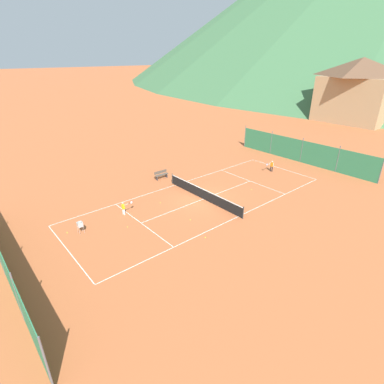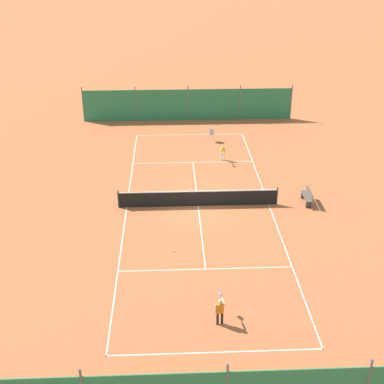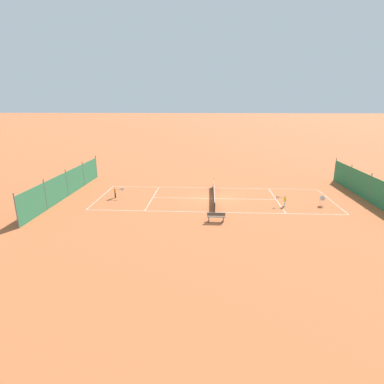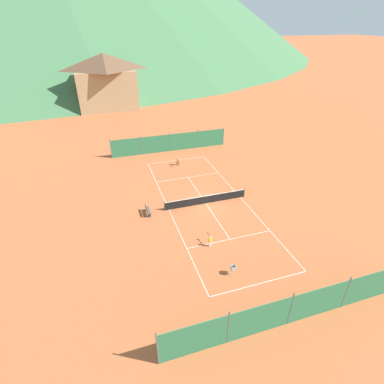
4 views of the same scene
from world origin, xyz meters
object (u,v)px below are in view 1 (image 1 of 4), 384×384
object	(u,v)px
player_near_baseline	(272,165)
courtside_bench	(161,175)
tennis_ball_far_corner	(190,220)
tennis_ball_alley_right	(252,189)
tennis_ball_by_net_right	(127,227)
tennis_ball_service_box	(205,237)
tennis_ball_alley_left	(210,194)
tennis_net	(204,194)
tennis_ball_mid_court	(160,203)
tennis_ball_near_corner	(67,233)
alpine_chalet	(357,89)
ball_hopper	(80,225)
player_far_baseline	(124,207)

from	to	relation	value
player_near_baseline	courtside_bench	size ratio (longest dim) A/B	0.80
player_near_baseline	tennis_ball_far_corner	distance (m)	13.75
tennis_ball_alley_right	tennis_ball_by_net_right	world-z (taller)	same
tennis_ball_service_box	tennis_ball_by_net_right	xyz separation A→B (m)	(-4.75, -3.46, 0.00)
tennis_ball_alley_right	tennis_ball_alley_left	size ratio (longest dim) A/B	1.00
tennis_net	tennis_ball_alley_right	size ratio (longest dim) A/B	139.09
tennis_net	courtside_bench	xyz separation A→B (m)	(-6.34, -0.08, -0.05)
tennis_ball_service_box	tennis_ball_mid_court	bearing A→B (deg)	173.90
tennis_ball_near_corner	alpine_chalet	world-z (taller)	alpine_chalet
tennis_ball_service_box	ball_hopper	distance (m)	8.92
player_near_baseline	tennis_ball_near_corner	xyz separation A→B (m)	(-1.91, -21.42, -0.67)
tennis_ball_by_net_right	tennis_ball_near_corner	size ratio (longest dim) A/B	1.00
tennis_ball_alley_right	tennis_ball_near_corner	world-z (taller)	same
tennis_ball_by_net_right	courtside_bench	bearing A→B (deg)	130.00
player_near_baseline	tennis_ball_alley_right	distance (m)	5.74
player_far_baseline	tennis_ball_near_corner	size ratio (longest dim) A/B	16.43
tennis_ball_alley_right	tennis_ball_mid_court	bearing A→B (deg)	-112.01
tennis_ball_near_corner	player_near_baseline	bearing A→B (deg)	84.89
tennis_ball_mid_court	player_far_baseline	bearing A→B (deg)	-93.60
tennis_ball_alley_left	alpine_chalet	xyz separation A→B (m)	(-6.40, 42.71, 5.79)
tennis_ball_alley_right	ball_hopper	bearing A→B (deg)	-101.35
tennis_ball_by_net_right	alpine_chalet	world-z (taller)	alpine_chalet
courtside_bench	tennis_ball_mid_court	bearing A→B (deg)	-35.93
tennis_net	tennis_ball_by_net_right	xyz separation A→B (m)	(-0.12, -7.50, -0.47)
tennis_ball_mid_court	tennis_ball_by_net_right	bearing A→B (deg)	-67.50
tennis_ball_alley_left	tennis_ball_by_net_right	size ratio (longest dim) A/B	1.00
tennis_ball_alley_right	tennis_ball_near_corner	xyz separation A→B (m)	(-3.69, -16.00, 0.00)
player_near_baseline	tennis_ball_by_net_right	bearing A→B (deg)	-89.39
player_far_baseline	tennis_ball_near_corner	bearing A→B (deg)	-92.22
player_far_baseline	tennis_ball_near_corner	xyz separation A→B (m)	(-0.17, -4.51, -0.61)
tennis_ball_alley_right	courtside_bench	size ratio (longest dim) A/B	0.04
tennis_ball_mid_court	courtside_bench	bearing A→B (deg)	144.07
tennis_net	tennis_ball_alley_left	xyz separation A→B (m)	(-0.31, 1.10, -0.47)
courtside_bench	alpine_chalet	size ratio (longest dim) A/B	0.12
tennis_ball_service_box	courtside_bench	world-z (taller)	courtside_bench
tennis_ball_alley_left	player_near_baseline	bearing A→B (deg)	89.98
player_far_baseline	tennis_ball_service_box	xyz separation A→B (m)	(6.68, 2.63, -0.61)
player_far_baseline	tennis_ball_mid_court	world-z (taller)	player_far_baseline
tennis_ball_far_corner	courtside_bench	world-z (taller)	courtside_bench
tennis_ball_by_net_right	courtside_bench	distance (m)	9.69
alpine_chalet	player_near_baseline	bearing A→B (deg)	-79.20
tennis_ball_alley_right	ball_hopper	distance (m)	15.54
tennis_ball_alley_right	tennis_ball_service_box	xyz separation A→B (m)	(3.16, -8.86, 0.00)
tennis_ball_alley_right	tennis_ball_near_corner	size ratio (longest dim) A/B	1.00
tennis_ball_far_corner	tennis_ball_near_corner	size ratio (longest dim) A/B	1.00
tennis_ball_mid_court	tennis_ball_by_net_right	world-z (taller)	same
tennis_ball_alley_right	alpine_chalet	size ratio (longest dim) A/B	0.01
tennis_net	alpine_chalet	world-z (taller)	alpine_chalet
tennis_ball_by_net_right	alpine_chalet	bearing A→B (deg)	97.32
tennis_ball_service_box	tennis_ball_alley_left	distance (m)	7.13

